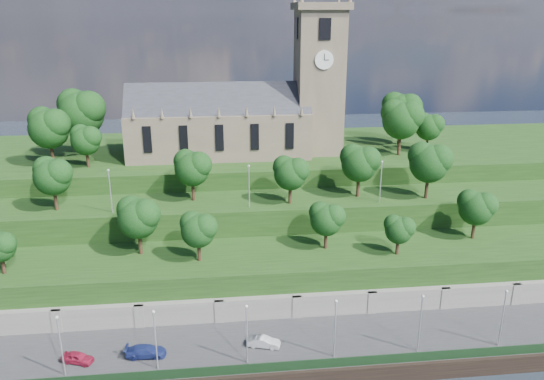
{
  "coord_description": "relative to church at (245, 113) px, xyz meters",
  "views": [
    {
      "loc": [
        -4.75,
        -48.14,
        39.91
      ],
      "look_at": [
        3.84,
        30.0,
        13.21
      ],
      "focal_mm": 35.0,
      "sensor_mm": 36.0,
      "label": 1
    }
  ],
  "objects": [
    {
      "name": "promenade",
      "position": [
        -0.79,
        -39.98,
        -21.52
      ],
      "size": [
        160.0,
        12.0,
        2.0
      ],
      "primitive_type": "cube",
      "color": "#2D2D30",
      "rests_on": "ground"
    },
    {
      "name": "church",
      "position": [
        0.0,
        0.0,
        0.0
      ],
      "size": [
        38.6,
        12.35,
        27.6
      ],
      "color": "brown",
      "rests_on": "hilltop"
    },
    {
      "name": "trees_lower",
      "position": [
        0.46,
        -27.4,
        -9.66
      ],
      "size": [
        69.65,
        8.73,
        8.25
      ],
      "color": "black",
      "rests_on": "embankment_lower"
    },
    {
      "name": "lamp_posts_promenade",
      "position": [
        -2.79,
        -43.48,
        -16.2
      ],
      "size": [
        60.36,
        0.36,
        7.44
      ],
      "color": "#B2B2B7",
      "rests_on": "promenade"
    },
    {
      "name": "lamp_posts_upper",
      "position": [
        -0.79,
        -19.98,
        -6.64
      ],
      "size": [
        40.36,
        0.36,
        6.59
      ],
      "color": "#B2B2B7",
      "rests_on": "embankment_upper"
    },
    {
      "name": "embankment_upper",
      "position": [
        -0.79,
        -16.98,
        -16.52
      ],
      "size": [
        160.0,
        10.0,
        12.0
      ],
      "primitive_type": "cube",
      "color": "#193812",
      "rests_on": "ground"
    },
    {
      "name": "retaining_wall",
      "position": [
        -0.79,
        -34.01,
        -20.02
      ],
      "size": [
        160.0,
        2.1,
        5.0
      ],
      "color": "slate",
      "rests_on": "ground"
    },
    {
      "name": "trees_hilltop",
      "position": [
        -3.52,
        -0.58,
        -0.57
      ],
      "size": [
        72.76,
        15.8,
        11.93
      ],
      "color": "black",
      "rests_on": "hilltop"
    },
    {
      "name": "fence",
      "position": [
        -0.79,
        -45.38,
        -19.92
      ],
      "size": [
        160.0,
        0.1,
        1.2
      ],
      "primitive_type": "cube",
      "color": "#163319",
      "rests_on": "promenade"
    },
    {
      "name": "car_right",
      "position": [
        -14.34,
        -41.05,
        -19.85
      ],
      "size": [
        4.74,
        2.11,
        1.35
      ],
      "primitive_type": "imported",
      "rotation": [
        0.0,
        0.0,
        1.52
      ],
      "color": "navy",
      "rests_on": "promenade"
    },
    {
      "name": "car_left",
      "position": [
        -21.9,
        -41.34,
        -19.9
      ],
      "size": [
        3.96,
        2.64,
        1.25
      ],
      "primitive_type": "imported",
      "rotation": [
        0.0,
        0.0,
        1.22
      ],
      "color": "maroon",
      "rests_on": "promenade"
    },
    {
      "name": "hilltop",
      "position": [
        -0.79,
        4.02,
        -15.02
      ],
      "size": [
        160.0,
        32.0,
        15.0
      ],
      "primitive_type": "cube",
      "color": "#193812",
      "rests_on": "ground"
    },
    {
      "name": "trees_upper",
      "position": [
        4.21,
        -17.8,
        -4.94
      ],
      "size": [
        62.37,
        8.65,
        8.88
      ],
      "color": "black",
      "rests_on": "embankment_upper"
    },
    {
      "name": "car_middle",
      "position": [
        -0.63,
        -40.68,
        -19.89
      ],
      "size": [
        4.05,
        2.34,
        1.26
      ],
      "primitive_type": "imported",
      "rotation": [
        0.0,
        0.0,
        1.29
      ],
      "color": "#A9AAAD",
      "rests_on": "promenade"
    },
    {
      "name": "embankment_lower",
      "position": [
        -0.79,
        -27.98,
        -18.52
      ],
      "size": [
        160.0,
        12.0,
        8.0
      ],
      "primitive_type": "cube",
      "color": "#193812",
      "rests_on": "ground"
    }
  ]
}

